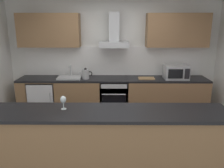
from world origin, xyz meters
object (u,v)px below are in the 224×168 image
object	(u,v)px
kettle	(86,74)
range_hood	(114,36)
chopping_board	(146,78)
oven	(114,98)
refrigerator	(44,99)
sink	(70,77)
wine_glass	(63,100)
microwave	(176,72)

from	to	relation	value
kettle	range_hood	world-z (taller)	range_hood
chopping_board	oven	bearing A→B (deg)	178.06
chopping_board	kettle	bearing A→B (deg)	-179.56
refrigerator	sink	distance (m)	0.78
sink	chopping_board	bearing A→B (deg)	-1.20
oven	range_hood	bearing A→B (deg)	90.00
kettle	wine_glass	distance (m)	2.01
kettle	range_hood	xyz separation A→B (m)	(0.61, 0.16, 0.78)
oven	kettle	distance (m)	0.82
oven	sink	size ratio (longest dim) A/B	1.60
oven	sink	distance (m)	1.07
refrigerator	kettle	size ratio (longest dim) A/B	2.94
microwave	wine_glass	size ratio (longest dim) A/B	2.81
chopping_board	microwave	bearing A→B (deg)	-0.38
range_hood	kettle	bearing A→B (deg)	-164.94
microwave	sink	bearing A→B (deg)	179.02
oven	kettle	world-z (taller)	kettle
refrigerator	oven	bearing A→B (deg)	0.10
microwave	chopping_board	distance (m)	0.64
oven	wine_glass	distance (m)	2.23
refrigerator	microwave	xyz separation A→B (m)	(2.87, -0.03, 0.62)
sink	microwave	bearing A→B (deg)	-0.98
range_hood	chopping_board	xyz separation A→B (m)	(0.70, -0.15, -0.88)
range_hood	oven	bearing A→B (deg)	-90.00
oven	chopping_board	distance (m)	0.83
refrigerator	sink	bearing A→B (deg)	1.33
refrigerator	kettle	bearing A→B (deg)	-1.88
sink	kettle	bearing A→B (deg)	-7.25
oven	range_hood	xyz separation A→B (m)	(0.00, 0.13, 1.33)
range_hood	refrigerator	bearing A→B (deg)	-175.12
refrigerator	range_hood	distance (m)	2.07
microwave	chopping_board	size ratio (longest dim) A/B	1.47
oven	kettle	bearing A→B (deg)	-176.82
oven	chopping_board	world-z (taller)	chopping_board
sink	wine_glass	distance (m)	2.08
sink	range_hood	world-z (taller)	range_hood
sink	range_hood	size ratio (longest dim) A/B	0.69
kettle	wine_glass	size ratio (longest dim) A/B	1.62
refrigerator	sink	xyz separation A→B (m)	(0.59, 0.01, 0.50)
range_hood	wine_glass	distance (m)	2.36
refrigerator	kettle	world-z (taller)	kettle
kettle	range_hood	size ratio (longest dim) A/B	0.40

